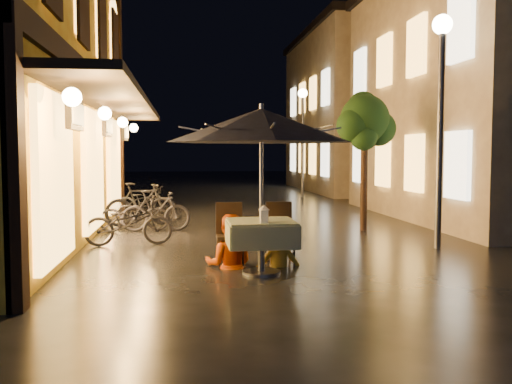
{
  "coord_description": "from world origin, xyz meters",
  "views": [
    {
      "loc": [
        -1.64,
        -7.87,
        1.76
      ],
      "look_at": [
        -0.52,
        0.85,
        1.15
      ],
      "focal_mm": 40.0,
      "sensor_mm": 36.0,
      "label": 1
    }
  ],
  "objects": [
    {
      "name": "streetlamp_near",
      "position": [
        3.0,
        2.0,
        2.92
      ],
      "size": [
        0.36,
        0.36,
        4.23
      ],
      "color": "#59595E",
      "rests_on": "ground"
    },
    {
      "name": "cafe_chair_left",
      "position": [
        -0.92,
        0.98,
        0.54
      ],
      "size": [
        0.42,
        0.42,
        0.97
      ],
      "color": "black",
      "rests_on": "ground"
    },
    {
      "name": "bicycle_4",
      "position": [
        -2.69,
        8.0,
        0.42
      ],
      "size": [
        1.67,
        0.96,
        0.83
      ],
      "primitive_type": "imported",
      "rotation": [
        0.0,
        0.0,
        1.3
      ],
      "color": "black",
      "rests_on": "ground"
    },
    {
      "name": "cafe_table",
      "position": [
        -0.52,
        0.25,
        0.59
      ],
      "size": [
        0.99,
        0.99,
        0.78
      ],
      "color": "#59595E",
      "rests_on": "ground"
    },
    {
      "name": "bicycle_2",
      "position": [
        -2.72,
        4.99,
        0.41
      ],
      "size": [
        1.62,
        0.78,
        0.82
      ],
      "primitive_type": "imported",
      "rotation": [
        0.0,
        0.0,
        1.73
      ],
      "color": "black",
      "rests_on": "ground"
    },
    {
      "name": "street_tree",
      "position": [
        2.41,
        4.51,
        2.42
      ],
      "size": [
        1.43,
        1.2,
        3.15
      ],
      "color": "black",
      "rests_on": "ground"
    },
    {
      "name": "streetlamp_far",
      "position": [
        3.0,
        14.0,
        2.92
      ],
      "size": [
        0.36,
        0.36,
        4.23
      ],
      "color": "#59595E",
      "rests_on": "ground"
    },
    {
      "name": "bicycle_0",
      "position": [
        -2.67,
        3.04,
        0.43
      ],
      "size": [
        1.68,
        0.72,
        0.86
      ],
      "primitive_type": "imported",
      "rotation": [
        0.0,
        0.0,
        1.66
      ],
      "color": "black",
      "rests_on": "ground"
    },
    {
      "name": "ground",
      "position": [
        0.0,
        0.0,
        0.0
      ],
      "size": [
        90.0,
        90.0,
        0.0
      ],
      "primitive_type": "plane",
      "color": "black",
      "rests_on": "ground"
    },
    {
      "name": "person_yellow",
      "position": [
        -0.19,
        0.77,
        0.69
      ],
      "size": [
        0.94,
        0.61,
        1.38
      ],
      "primitive_type": "imported",
      "rotation": [
        0.0,
        0.0,
        3.25
      ],
      "color": "gold",
      "rests_on": "ground"
    },
    {
      "name": "bicycle_1",
      "position": [
        -2.24,
        4.95,
        0.46
      ],
      "size": [
        1.55,
        0.53,
        0.92
      ],
      "primitive_type": "imported",
      "rotation": [
        0.0,
        0.0,
        1.64
      ],
      "color": "black",
      "rests_on": "ground"
    },
    {
      "name": "east_building_far",
      "position": [
        7.49,
        18.0,
        3.66
      ],
      "size": [
        7.3,
        10.3,
        7.3
      ],
      "color": "#C0B394",
      "rests_on": "ground"
    },
    {
      "name": "patio_umbrella",
      "position": [
        -0.52,
        0.25,
        2.15
      ],
      "size": [
        2.7,
        2.7,
        2.46
      ],
      "color": "#59595E",
      "rests_on": "ground"
    },
    {
      "name": "cafe_chair_right",
      "position": [
        -0.12,
        0.98,
        0.54
      ],
      "size": [
        0.42,
        0.42,
        0.97
      ],
      "color": "black",
      "rests_on": "ground"
    },
    {
      "name": "person_orange",
      "position": [
        -0.94,
        0.83,
        0.79
      ],
      "size": [
        0.87,
        0.74,
        1.58
      ],
      "primitive_type": "imported",
      "rotation": [
        0.0,
        0.0,
        2.94
      ],
      "color": "#B93C00",
      "rests_on": "ground"
    },
    {
      "name": "table_lantern",
      "position": [
        -0.52,
        -0.03,
        0.92
      ],
      "size": [
        0.16,
        0.16,
        0.25
      ],
      "color": "white",
      "rests_on": "cafe_table"
    },
    {
      "name": "bicycle_3",
      "position": [
        -2.64,
        6.01,
        0.52
      ],
      "size": [
        1.79,
        1.04,
        1.04
      ],
      "primitive_type": "imported",
      "rotation": [
        0.0,
        0.0,
        1.91
      ],
      "color": "black",
      "rests_on": "ground"
    }
  ]
}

